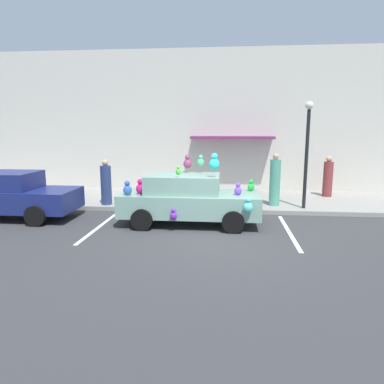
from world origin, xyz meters
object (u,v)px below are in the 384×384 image
parked_sedan_behind (6,195)px  pedestrian_walking_past (106,184)px  pedestrian_by_lamp (275,182)px  teddy_bear_on_sidewalk (137,197)px  plush_covered_car (188,198)px  street_lamp_post (307,144)px  pedestrian_near_shopfront (328,178)px

parked_sedan_behind → pedestrian_walking_past: size_ratio=2.72×
pedestrian_walking_past → pedestrian_by_lamp: bearing=3.9°
teddy_bear_on_sidewalk → pedestrian_by_lamp: pedestrian_by_lamp is taller
parked_sedan_behind → plush_covered_car: bearing=-1.1°
pedestrian_walking_past → street_lamp_post: bearing=0.6°
teddy_bear_on_sidewalk → pedestrian_by_lamp: (5.11, 0.21, 0.62)m
parked_sedan_behind → teddy_bear_on_sidewalk: 4.36m
pedestrian_near_shopfront → pedestrian_by_lamp: 3.16m
pedestrian_near_shopfront → street_lamp_post: bearing=-121.1°
street_lamp_post → pedestrian_by_lamp: bearing=160.2°
plush_covered_car → pedestrian_by_lamp: size_ratio=2.23×
plush_covered_car → parked_sedan_behind: size_ratio=0.94×
parked_sedan_behind → pedestrian_by_lamp: pedestrian_by_lamp is taller
pedestrian_near_shopfront → parked_sedan_behind: bearing=-159.8°
teddy_bear_on_sidewalk → street_lamp_post: size_ratio=0.16×
parked_sedan_behind → pedestrian_walking_past: (2.79, 1.75, 0.12)m
plush_covered_car → parked_sedan_behind: bearing=178.9°
parked_sedan_behind → street_lamp_post: 10.27m
parked_sedan_behind → pedestrian_near_shopfront: size_ratio=2.70×
teddy_bear_on_sidewalk → plush_covered_car: bearing=-43.5°
parked_sedan_behind → teddy_bear_on_sidewalk: parked_sedan_behind is taller
plush_covered_car → pedestrian_walking_past: plush_covered_car is taller
street_lamp_post → pedestrian_near_shopfront: 3.16m
plush_covered_car → parked_sedan_behind: 6.06m
pedestrian_walking_past → parked_sedan_behind: bearing=-148.0°
plush_covered_car → pedestrian_walking_past: 3.76m
parked_sedan_behind → pedestrian_near_shopfront: pedestrian_near_shopfront is taller
plush_covered_car → street_lamp_post: (3.91, 1.93, 1.62)m
plush_covered_car → pedestrian_near_shopfront: plush_covered_car is taller
pedestrian_walking_past → pedestrian_by_lamp: size_ratio=0.87×
pedestrian_near_shopfront → pedestrian_walking_past: size_ratio=1.01×
pedestrian_near_shopfront → pedestrian_by_lamp: (-2.42, -2.02, 0.11)m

